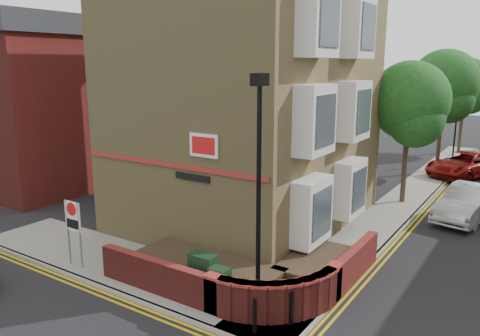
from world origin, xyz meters
name	(u,v)px	position (x,y,z in m)	size (l,w,h in m)	color
ground	(183,320)	(0.00, 0.00, 0.00)	(120.00, 120.00, 0.00)	black
pavement_corner	(131,267)	(-3.50, 1.50, 0.06)	(13.00, 3.00, 0.12)	gray
pavement_main	(412,193)	(2.00, 16.00, 0.06)	(2.00, 32.00, 0.12)	gray
kerb_side	(95,284)	(-3.50, 0.00, 0.06)	(13.00, 0.15, 0.12)	gray
kerb_main_near	(432,196)	(3.00, 16.00, 0.06)	(0.15, 32.00, 0.12)	gray
yellow_lines_side	(88,289)	(-3.50, -0.25, 0.01)	(13.00, 0.28, 0.01)	gold
yellow_lines_main	(437,198)	(3.25, 16.00, 0.01)	(0.28, 32.00, 0.01)	gold
corner_building	(253,74)	(-2.84, 8.00, 6.23)	(8.95, 10.40, 13.60)	olive
garden_wall	(235,284)	(0.00, 2.50, 0.00)	(6.80, 6.00, 1.20)	maroon
lamppost	(259,197)	(1.60, 1.20, 3.34)	(0.25, 0.50, 6.30)	black
utility_cabinet_large	(203,274)	(-0.30, 1.30, 0.72)	(0.80, 0.45, 1.20)	black
utility_cabinet_small	(220,287)	(0.50, 1.00, 0.67)	(0.55, 0.40, 1.10)	black
bollard_near	(255,315)	(2.00, 0.40, 0.57)	(0.11, 0.11, 0.90)	black
bollard_far	(291,308)	(2.60, 1.20, 0.57)	(0.11, 0.11, 0.90)	black
zone_sign	(73,221)	(-5.00, 0.50, 1.64)	(0.72, 0.07, 2.20)	slate
side_building	(67,102)	(-15.00, 8.00, 4.55)	(6.40, 10.40, 9.00)	maroon
tree_near	(410,106)	(2.00, 14.05, 4.70)	(3.64, 3.65, 6.70)	#382B1E
tree_mid	(444,88)	(2.00, 22.05, 5.20)	(4.03, 4.03, 7.42)	#382B1E
tree_far	(465,88)	(2.00, 30.05, 4.91)	(3.81, 3.81, 7.00)	#382B1E
traffic_light_assembly	(456,124)	(2.40, 25.00, 2.78)	(0.20, 0.16, 4.20)	black
silver_car_near	(468,203)	(5.00, 13.13, 0.76)	(1.60, 4.59, 1.51)	#B5B6BD
red_car_main	(465,164)	(3.60, 21.73, 0.75)	(2.48, 5.37, 1.49)	maroon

